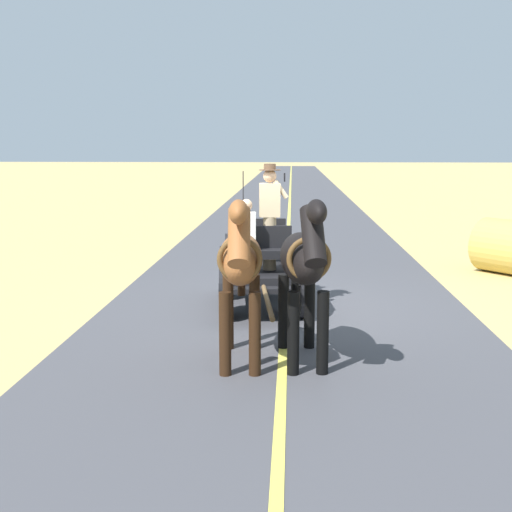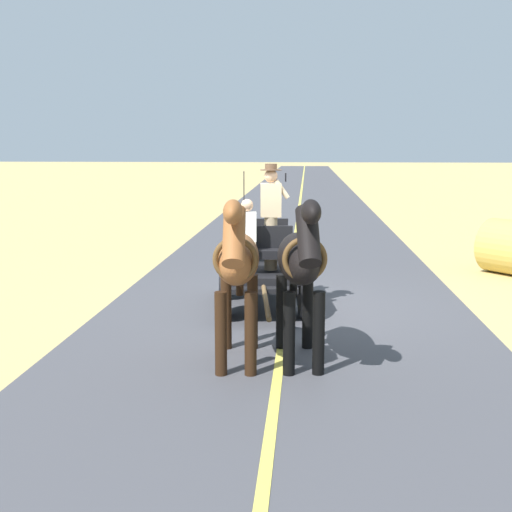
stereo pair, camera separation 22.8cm
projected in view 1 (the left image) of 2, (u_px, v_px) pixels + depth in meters
ground_plane at (285, 307)px, 11.72m from camera, size 200.00×200.00×0.00m
road_surface at (285, 307)px, 11.72m from camera, size 6.33×160.00×0.01m
road_centre_stripe at (285, 306)px, 11.72m from camera, size 0.12×160.00×0.00m
horse_drawn_carriage at (260, 262)px, 11.54m from camera, size 1.64×4.52×2.50m
horse_near_side at (304, 263)px, 8.49m from camera, size 0.75×2.14×2.21m
horse_off_side at (240, 263)px, 8.46m from camera, size 0.65×2.13×2.21m
hay_bale at (506, 246)px, 14.72m from camera, size 1.62×1.61×1.20m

